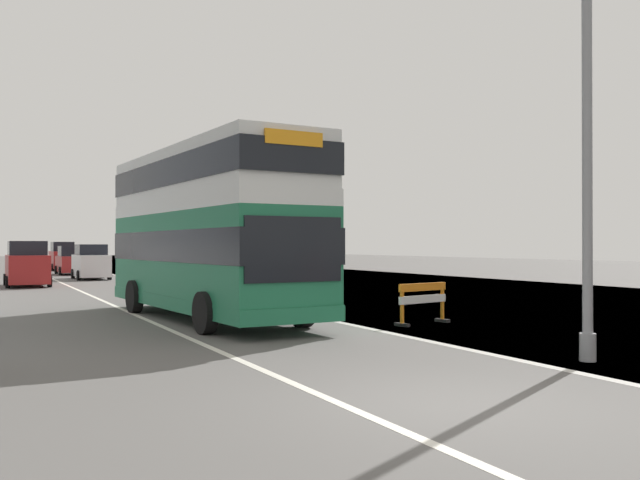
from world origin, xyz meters
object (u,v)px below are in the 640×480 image
at_px(lamppost_foreground, 587,122).
at_px(car_receding_mid, 91,263).
at_px(car_receding_far, 72,261).
at_px(roadworks_barrier, 423,298).
at_px(car_far_side, 62,257).
at_px(car_oncoming_near, 27,265).
at_px(double_decker_bus, 208,230).

xyz_separation_m(lamppost_foreground, car_receding_mid, (-3.48, 35.27, -3.28)).
xyz_separation_m(car_receding_mid, car_receding_far, (-0.18, 7.89, -0.06)).
relative_size(car_receding_mid, car_receding_far, 0.98).
height_order(roadworks_barrier, car_receding_far, car_receding_far).
relative_size(car_receding_mid, car_far_side, 0.97).
relative_size(car_oncoming_near, car_receding_mid, 0.99).
relative_size(car_oncoming_near, car_far_side, 0.95).
bearing_deg(car_receding_far, car_far_side, 87.99).
distance_m(lamppost_foreground, car_oncoming_near, 30.15).
bearing_deg(car_receding_far, car_receding_mid, -88.68).
bearing_deg(car_far_side, car_receding_far, -92.01).
height_order(double_decker_bus, lamppost_foreground, lamppost_foreground).
bearing_deg(double_decker_bus, car_oncoming_near, 100.43).
height_order(lamppost_foreground, car_receding_mid, lamppost_foreground).
distance_m(car_receding_mid, car_far_side, 16.73).
relative_size(double_decker_bus, car_far_side, 2.33).
bearing_deg(double_decker_bus, car_receding_far, 89.50).
relative_size(double_decker_bus, car_oncoming_near, 2.45).
bearing_deg(roadworks_barrier, car_receding_far, 96.77).
distance_m(car_oncoming_near, car_receding_mid, 7.40).
xyz_separation_m(roadworks_barrier, car_oncoming_near, (-8.20, 22.87, 0.40)).
xyz_separation_m(car_receding_mid, car_far_side, (0.13, 16.73, 0.09)).
bearing_deg(car_receding_mid, car_oncoming_near, -122.61).
bearing_deg(car_oncoming_near, double_decker_bus, -79.57).
relative_size(car_oncoming_near, car_receding_far, 0.96).
bearing_deg(roadworks_barrier, lamppost_foreground, -96.77).
distance_m(roadworks_barrier, car_far_side, 46.02).
bearing_deg(car_receding_mid, car_receding_far, 91.32).
relative_size(lamppost_foreground, roadworks_barrier, 5.09).
relative_size(double_decker_bus, car_receding_far, 2.36).
bearing_deg(double_decker_bus, roadworks_barrier, -38.75).
bearing_deg(car_far_side, lamppost_foreground, -86.32).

